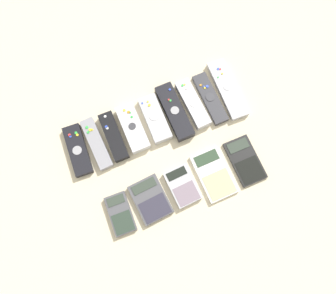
{
  "coord_description": "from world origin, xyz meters",
  "views": [
    {
      "loc": [
        -0.11,
        -0.21,
        0.95
      ],
      "look_at": [
        0.0,
        0.03,
        0.01
      ],
      "focal_mm": 35.0,
      "sensor_mm": 36.0,
      "label": 1
    }
  ],
  "objects_px": {
    "remote_3": "(133,128)",
    "calculator_4": "(245,161)",
    "remote_8": "(227,89)",
    "calculator_0": "(120,214)",
    "remote_1": "(97,144)",
    "remote_7": "(210,98)",
    "calculator_2": "(182,186)",
    "remote_0": "(78,150)",
    "calculator_1": "(151,199)",
    "calculator_3": "(214,174)",
    "remote_6": "(193,104)",
    "remote_5": "(174,112)",
    "remote_2": "(114,136)",
    "remote_4": "(154,119)"
  },
  "relations": [
    {
      "from": "remote_3",
      "to": "calculator_4",
      "type": "relative_size",
      "value": 1.06
    },
    {
      "from": "remote_8",
      "to": "calculator_0",
      "type": "relative_size",
      "value": 1.74
    },
    {
      "from": "remote_1",
      "to": "remote_7",
      "type": "xyz_separation_m",
      "value": [
        0.38,
        -0.0,
        -0.0
      ]
    },
    {
      "from": "calculator_2",
      "to": "remote_0",
      "type": "bearing_deg",
      "value": 135.16
    },
    {
      "from": "remote_3",
      "to": "remote_8",
      "type": "bearing_deg",
      "value": 0.74
    },
    {
      "from": "calculator_1",
      "to": "calculator_4",
      "type": "height_order",
      "value": "calculator_1"
    },
    {
      "from": "remote_7",
      "to": "calculator_2",
      "type": "xyz_separation_m",
      "value": [
        -0.19,
        -0.22,
        0.0
      ]
    },
    {
      "from": "remote_3",
      "to": "remote_8",
      "type": "xyz_separation_m",
      "value": [
        0.32,
        0.0,
        -0.0
      ]
    },
    {
      "from": "calculator_1",
      "to": "calculator_3",
      "type": "height_order",
      "value": "calculator_1"
    },
    {
      "from": "remote_1",
      "to": "remote_6",
      "type": "distance_m",
      "value": 0.32
    },
    {
      "from": "remote_5",
      "to": "remote_6",
      "type": "bearing_deg",
      "value": 0.87
    },
    {
      "from": "remote_0",
      "to": "calculator_1",
      "type": "height_order",
      "value": "remote_0"
    },
    {
      "from": "calculator_2",
      "to": "calculator_0",
      "type": "bearing_deg",
      "value": 178.35
    },
    {
      "from": "remote_2",
      "to": "calculator_2",
      "type": "height_order",
      "value": "remote_2"
    },
    {
      "from": "remote_5",
      "to": "calculator_3",
      "type": "relative_size",
      "value": 1.23
    },
    {
      "from": "calculator_3",
      "to": "remote_0",
      "type": "bearing_deg",
      "value": 146.09
    },
    {
      "from": "remote_0",
      "to": "remote_6",
      "type": "height_order",
      "value": "remote_6"
    },
    {
      "from": "remote_7",
      "to": "calculator_4",
      "type": "bearing_deg",
      "value": -87.43
    },
    {
      "from": "calculator_1",
      "to": "remote_1",
      "type": "bearing_deg",
      "value": 107.42
    },
    {
      "from": "remote_1",
      "to": "remote_5",
      "type": "distance_m",
      "value": 0.26
    },
    {
      "from": "remote_0",
      "to": "calculator_2",
      "type": "height_order",
      "value": "remote_0"
    },
    {
      "from": "calculator_2",
      "to": "calculator_4",
      "type": "relative_size",
      "value": 0.8
    },
    {
      "from": "remote_7",
      "to": "calculator_3",
      "type": "relative_size",
      "value": 1.16
    },
    {
      "from": "remote_6",
      "to": "calculator_1",
      "type": "bearing_deg",
      "value": -138.55
    },
    {
      "from": "remote_6",
      "to": "calculator_2",
      "type": "height_order",
      "value": "remote_6"
    },
    {
      "from": "remote_8",
      "to": "calculator_4",
      "type": "distance_m",
      "value": 0.23
    },
    {
      "from": "calculator_4",
      "to": "calculator_1",
      "type": "bearing_deg",
      "value": 179.56
    },
    {
      "from": "remote_7",
      "to": "calculator_0",
      "type": "height_order",
      "value": "remote_7"
    },
    {
      "from": "remote_4",
      "to": "calculator_3",
      "type": "xyz_separation_m",
      "value": [
        0.1,
        -0.23,
        -0.01
      ]
    },
    {
      "from": "remote_3",
      "to": "remote_7",
      "type": "bearing_deg",
      "value": -0.59
    },
    {
      "from": "remote_6",
      "to": "remote_8",
      "type": "height_order",
      "value": "remote_6"
    },
    {
      "from": "remote_5",
      "to": "remote_8",
      "type": "xyz_separation_m",
      "value": [
        0.18,
        0.0,
        -0.0
      ]
    },
    {
      "from": "remote_7",
      "to": "calculator_0",
      "type": "xyz_separation_m",
      "value": [
        -0.39,
        -0.22,
        -0.0
      ]
    },
    {
      "from": "remote_8",
      "to": "calculator_0",
      "type": "height_order",
      "value": "remote_8"
    },
    {
      "from": "remote_3",
      "to": "calculator_3",
      "type": "relative_size",
      "value": 1.01
    },
    {
      "from": "remote_1",
      "to": "calculator_4",
      "type": "height_order",
      "value": "remote_1"
    },
    {
      "from": "remote_2",
      "to": "calculator_1",
      "type": "height_order",
      "value": "remote_2"
    },
    {
      "from": "remote_3",
      "to": "remote_7",
      "type": "height_order",
      "value": "remote_3"
    },
    {
      "from": "remote_4",
      "to": "calculator_3",
      "type": "relative_size",
      "value": 1.02
    },
    {
      "from": "remote_5",
      "to": "calculator_1",
      "type": "bearing_deg",
      "value": -128.59
    },
    {
      "from": "remote_5",
      "to": "calculator_0",
      "type": "xyz_separation_m",
      "value": [
        -0.27,
        -0.22,
        -0.01
      ]
    },
    {
      "from": "remote_1",
      "to": "remote_8",
      "type": "xyz_separation_m",
      "value": [
        0.44,
        0.0,
        -0.0
      ]
    },
    {
      "from": "remote_3",
      "to": "remote_4",
      "type": "xyz_separation_m",
      "value": [
        0.07,
        0.0,
        -0.0
      ]
    },
    {
      "from": "remote_6",
      "to": "remote_7",
      "type": "xyz_separation_m",
      "value": [
        0.06,
        -0.0,
        -0.0
      ]
    },
    {
      "from": "remote_3",
      "to": "calculator_1",
      "type": "height_order",
      "value": "remote_3"
    },
    {
      "from": "remote_4",
      "to": "remote_1",
      "type": "bearing_deg",
      "value": -177.59
    },
    {
      "from": "calculator_3",
      "to": "remote_8",
      "type": "bearing_deg",
      "value": 55.24
    },
    {
      "from": "remote_8",
      "to": "calculator_0",
      "type": "distance_m",
      "value": 0.5
    },
    {
      "from": "remote_0",
      "to": "remote_2",
      "type": "xyz_separation_m",
      "value": [
        0.11,
        -0.0,
        0.0
      ]
    },
    {
      "from": "remote_0",
      "to": "calculator_1",
      "type": "distance_m",
      "value": 0.26
    }
  ]
}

